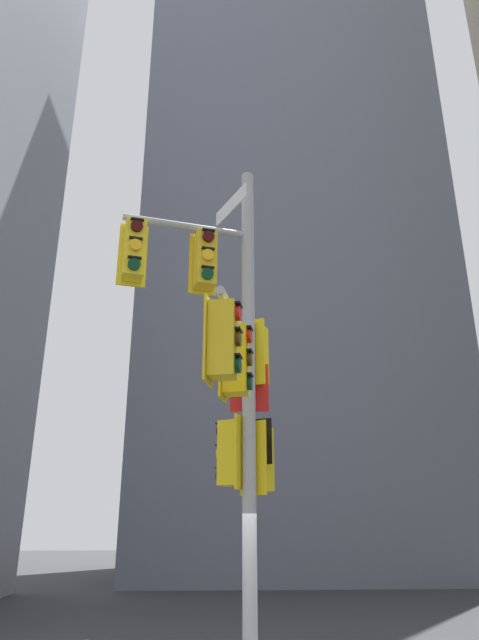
% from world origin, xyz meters
% --- Properties ---
extents(building_mid_block, '(16.15, 16.15, 33.02)m').
position_xyz_m(building_mid_block, '(3.91, 23.70, 16.51)').
color(building_mid_block, slate).
rests_on(building_mid_block, ground).
extents(signal_pole_assembly, '(2.64, 2.84, 8.49)m').
position_xyz_m(signal_pole_assembly, '(-0.35, -0.32, 4.69)').
color(signal_pole_assembly, '#9EA0A3').
rests_on(signal_pole_assembly, ground).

